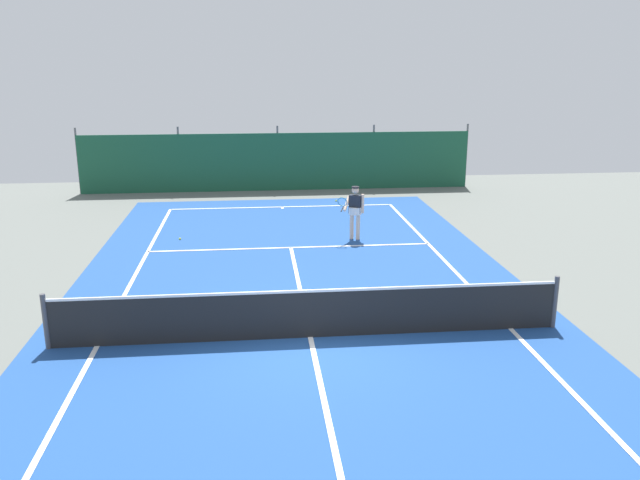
% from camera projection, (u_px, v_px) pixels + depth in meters
% --- Properties ---
extents(ground_plane, '(36.00, 36.00, 0.00)m').
position_uv_depth(ground_plane, '(310.00, 337.00, 12.87)').
color(ground_plane, slate).
extents(court_surface, '(11.02, 26.60, 0.01)m').
position_uv_depth(court_surface, '(310.00, 337.00, 12.87)').
color(court_surface, '#1E478C').
rests_on(court_surface, ground).
extents(tennis_net, '(10.12, 0.10, 1.10)m').
position_uv_depth(tennis_net, '(310.00, 313.00, 12.73)').
color(tennis_net, black).
rests_on(tennis_net, ground).
extents(back_fence, '(16.30, 0.98, 2.70)m').
position_uv_depth(back_fence, '(278.00, 173.00, 27.75)').
color(back_fence, '#195138').
rests_on(back_fence, ground).
extents(tennis_player, '(0.85, 0.64, 1.64)m').
position_uv_depth(tennis_player, '(355.00, 209.00, 19.68)').
color(tennis_player, beige).
rests_on(tennis_player, ground).
extents(tennis_ball_near_player, '(0.07, 0.07, 0.07)m').
position_uv_depth(tennis_ball_near_player, '(180.00, 239.00, 19.86)').
color(tennis_ball_near_player, '#CCDB33').
rests_on(tennis_ball_near_player, ground).
extents(tennis_ball_midcourt, '(0.07, 0.07, 0.07)m').
position_uv_depth(tennis_ball_midcourt, '(336.00, 201.00, 25.24)').
color(tennis_ball_midcourt, '#CCDB33').
rests_on(tennis_ball_midcourt, ground).
extents(parked_car, '(2.06, 4.22, 1.68)m').
position_uv_depth(parked_car, '(286.00, 161.00, 29.72)').
color(parked_car, black).
rests_on(parked_car, ground).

